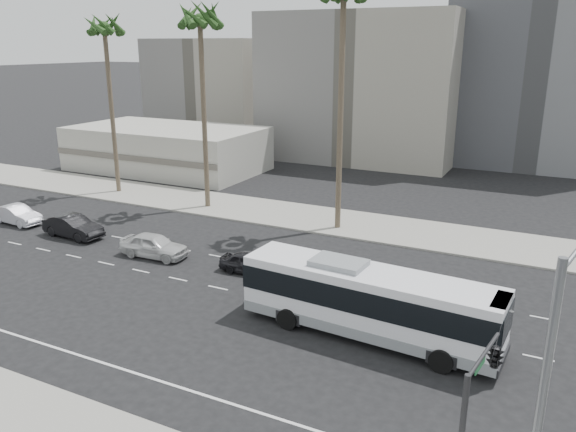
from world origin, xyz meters
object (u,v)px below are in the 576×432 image
Objects in this scene: palm_mid at (200,24)px; palm_far at (104,31)px; streetlight_corner at (548,404)px; car_a at (249,263)px; traffic_signal at (492,362)px; car_b at (154,245)px; car_d at (17,215)px; city_bus at (368,300)px; car_c at (73,226)px.

palm_mid is 1.04× the size of palm_far.
car_a is at bearing 154.24° from streetlight_corner.
palm_mid reaches higher than palm_far.
traffic_signal is 46.80m from palm_far.
car_b is 0.48× the size of streetlight_corner.
car_d is 43.72m from streetlight_corner.
city_bus is at bearing -95.14° from car_d.
car_a is at bearing 158.84° from city_bus.
palm_far is (-22.18, 12.21, 14.69)m from car_a.
car_a is 0.70× the size of traffic_signal.
palm_mid is at bearing 13.65° from car_b.
car_c is 0.50× the size of streetlight_corner.
car_c is at bearing -111.99° from palm_mid.
city_bus is 3.39× the size of car_a.
palm_mid reaches higher than city_bus.
city_bus is 38.22m from palm_far.
car_d is 0.83× the size of traffic_signal.
traffic_signal reaches higher than city_bus.
traffic_signal is (23.54, -12.01, 3.83)m from car_b.
car_c is 37.46m from streetlight_corner.
car_a is 0.22× the size of palm_mid.
palm_far is at bearing 59.86° from car_a.
traffic_signal reaches higher than car_d.
palm_mid is at bearing -41.95° from car_d.
traffic_signal is 0.32× the size of palm_mid.
car_a is at bearing 150.83° from traffic_signal.
car_a is at bearing -28.83° from palm_far.
palm_mid reaches higher than car_d.
palm_far is (-39.95, 28.08, 9.53)m from streetlight_corner.
car_c is at bearing 87.97° from car_a.
car_b is 29.95m from streetlight_corner.
streetlight_corner is (25.16, -15.46, 4.99)m from car_b.
traffic_signal is at bearing -46.27° from city_bus.
city_bus reaches higher than car_c.
car_b is 19.53m from palm_mid.
car_c reaches higher than car_b.
car_d is at bearing -135.77° from palm_mid.
car_b is at bearing -40.48° from palm_far.
city_bus is at bearing -37.93° from palm_mid.
city_bus is 0.76× the size of palm_mid.
city_bus is 1.29× the size of streetlight_corner.
car_b is 26.70m from traffic_signal.
car_b reaches higher than car_a.
city_bus is 2.61× the size of car_c.
car_c reaches higher than car_d.
palm_mid reaches higher than car_c.
palm_mid is at bearing 146.99° from traffic_signal.
car_c is at bearing 166.78° from traffic_signal.
palm_mid is (4.61, 11.41, 14.93)m from car_c.
palm_mid is at bearing 146.00° from city_bus.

